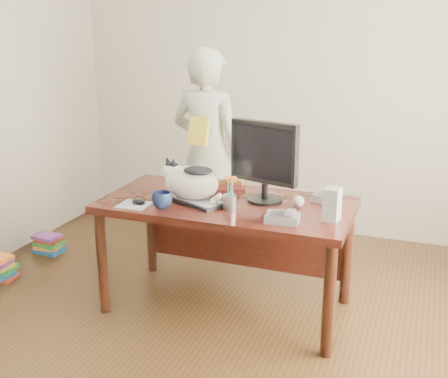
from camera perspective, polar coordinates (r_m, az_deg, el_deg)
room at (r=2.91m, az=-3.82°, el=6.45°), size 4.50×4.50×4.50m
desk at (r=3.72m, az=0.70°, el=-3.11°), size 1.60×0.80×0.75m
keyboard at (r=3.61m, az=-3.29°, el=-1.04°), size 0.51×0.36×0.03m
cat at (r=3.58m, az=-3.50°, el=0.84°), size 0.46×0.35×0.26m
monitor at (r=3.53m, az=4.09°, el=3.24°), size 0.46×0.28×0.52m
pen_cup at (r=3.43m, az=0.61°, el=-1.16°), size 0.11×0.11×0.22m
mousepad at (r=3.58m, az=-9.08°, el=-1.59°), size 0.20×0.18×0.00m
mouse at (r=3.58m, az=-8.66°, el=-1.25°), size 0.09×0.06×0.04m
coffee_mug at (r=3.50m, az=-6.32°, el=-1.11°), size 0.15×0.15×0.10m
phone at (r=3.26m, az=6.03°, el=-2.86°), size 0.20×0.18×0.09m
speaker at (r=3.30m, az=10.91°, el=-1.54°), size 0.10×0.11×0.20m
baseball at (r=3.51m, az=7.53°, el=-1.27°), size 0.08×0.08×0.08m
book_stack at (r=3.92m, az=0.43°, el=0.82°), size 0.26×0.22×0.09m
calculator at (r=3.69m, az=10.29°, el=-0.71°), size 0.17×0.20×0.05m
person at (r=4.50m, az=-1.70°, el=3.64°), size 0.65×0.47×1.68m
held_book at (r=4.31m, az=-2.58°, el=5.87°), size 0.17×0.11×0.22m
book_pile_b at (r=4.93m, az=-17.42°, el=-5.32°), size 0.26×0.20×0.15m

